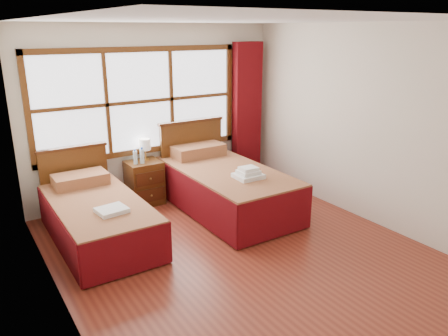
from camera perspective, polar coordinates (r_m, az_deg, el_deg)
floor at (r=5.28m, az=1.93°, el=-10.71°), size 4.50×4.50×0.00m
ceiling at (r=4.65m, az=2.28°, el=18.75°), size 4.50×4.50×0.00m
wall_back at (r=6.73m, az=-8.94°, el=7.11°), size 4.00×0.00×4.00m
wall_left at (r=4.06m, az=-21.84°, el=-1.03°), size 0.00×4.50×4.50m
wall_right at (r=6.14m, az=17.72°, el=5.47°), size 0.00×4.50×4.50m
window at (r=6.57m, az=-10.90°, el=8.52°), size 3.16×0.06×1.56m
curtain at (r=7.42m, az=3.00°, el=7.26°), size 0.50×0.16×2.30m
bed_left at (r=5.64m, az=-16.24°, el=-6.13°), size 1.02×2.04×0.99m
bed_right at (r=6.33m, az=-0.06°, el=-2.28°), size 1.18×2.29×1.15m
nightstand at (r=6.63m, az=-10.33°, el=-1.87°), size 0.49×0.48×0.65m
towels_left at (r=5.13m, az=-14.45°, el=-5.35°), size 0.35×0.32×0.05m
towels_right at (r=5.82m, az=3.20°, el=-0.75°), size 0.37×0.32×0.15m
lamp at (r=6.55m, az=-10.29°, el=2.96°), size 0.16×0.16×0.32m
bottle_near at (r=6.40m, az=-11.51°, el=1.37°), size 0.06×0.06×0.22m
bottle_far at (r=6.42m, az=-10.65°, el=1.55°), size 0.06×0.06×0.24m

